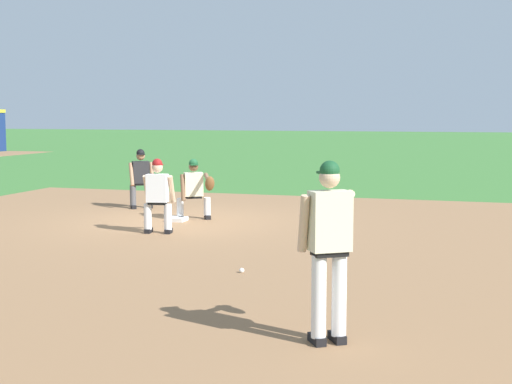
# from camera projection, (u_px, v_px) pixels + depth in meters

# --- Properties ---
(ground_plane) EXTENTS (160.00, 160.00, 0.00)m
(ground_plane) POSITION_uv_depth(u_px,v_px,m) (177.00, 221.00, 15.42)
(ground_plane) COLOR #3D7533
(infield_dirt_patch) EXTENTS (18.00, 18.00, 0.01)m
(infield_dirt_patch) POSITION_uv_depth(u_px,v_px,m) (225.00, 260.00, 11.31)
(infield_dirt_patch) COLOR #936B47
(infield_dirt_patch) RESTS_ON ground
(first_base_bag) EXTENTS (0.38, 0.38, 0.09)m
(first_base_bag) POSITION_uv_depth(u_px,v_px,m) (177.00, 219.00, 15.42)
(first_base_bag) COLOR white
(first_base_bag) RESTS_ON ground
(baseball) EXTENTS (0.07, 0.07, 0.07)m
(baseball) POSITION_uv_depth(u_px,v_px,m) (242.00, 270.00, 10.41)
(baseball) COLOR white
(baseball) RESTS_ON ground
(pitcher) EXTENTS (0.84, 0.57, 1.86)m
(pitcher) POSITION_uv_depth(u_px,v_px,m) (330.00, 240.00, 7.13)
(pitcher) COLOR black
(pitcher) RESTS_ON ground
(first_baseman) EXTENTS (0.82, 1.03, 1.34)m
(first_baseman) POSITION_uv_depth(u_px,v_px,m) (195.00, 187.00, 15.54)
(first_baseman) COLOR black
(first_baseman) RESTS_ON ground
(baserunner) EXTENTS (0.51, 0.64, 1.46)m
(baserunner) POSITION_uv_depth(u_px,v_px,m) (158.00, 193.00, 13.77)
(baserunner) COLOR black
(baserunner) RESTS_ON ground
(umpire) EXTENTS (0.65, 0.68, 1.46)m
(umpire) POSITION_uv_depth(u_px,v_px,m) (141.00, 176.00, 17.44)
(umpire) COLOR black
(umpire) RESTS_ON ground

